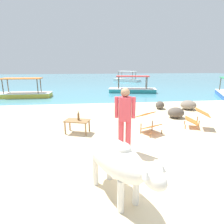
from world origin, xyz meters
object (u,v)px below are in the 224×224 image
(low_bench_table, at_px, (77,122))
(bottle, at_px, (78,117))
(cow, at_px, (116,159))
(person_standing, at_px, (125,115))
(deck_chair_far, at_px, (197,117))
(deck_chair_near, at_px, (148,121))
(boat_yellow, at_px, (23,93))
(boat_white, at_px, (127,79))
(boat_teal, at_px, (132,89))

(low_bench_table, distance_m, bottle, 0.20)
(cow, height_order, person_standing, person_standing)
(deck_chair_far, bearing_deg, person_standing, 52.72)
(deck_chair_near, distance_m, boat_yellow, 9.81)
(person_standing, bearing_deg, boat_yellow, 44.52)
(low_bench_table, bearing_deg, boat_white, 92.08)
(bottle, relative_size, boat_teal, 0.08)
(bottle, xyz_separation_m, deck_chair_far, (4.04, 0.04, -0.17))
(deck_chair_near, bearing_deg, deck_chair_far, 69.54)
(deck_chair_near, distance_m, person_standing, 1.66)
(low_bench_table, bearing_deg, deck_chair_near, 12.47)
(low_bench_table, height_order, boat_teal, boat_teal)
(boat_white, bearing_deg, low_bench_table, 119.20)
(boat_yellow, relative_size, boat_white, 1.08)
(deck_chair_near, bearing_deg, boat_white, 142.49)
(low_bench_table, relative_size, boat_white, 0.25)
(boat_yellow, bearing_deg, boat_white, 50.64)
(cow, relative_size, boat_white, 0.52)
(boat_white, xyz_separation_m, boat_teal, (-1.44, -9.56, 0.00))
(deck_chair_far, distance_m, boat_yellow, 10.90)
(boat_yellow, distance_m, boat_teal, 7.90)
(deck_chair_near, bearing_deg, cow, -55.32)
(deck_chair_near, bearing_deg, boat_teal, 141.97)
(cow, bearing_deg, deck_chair_near, 126.99)
(low_bench_table, xyz_separation_m, boat_teal, (3.76, 8.64, -0.11))
(person_standing, xyz_separation_m, boat_yellow, (-5.29, 8.74, -0.70))
(bottle, height_order, deck_chair_near, bottle)
(cow, distance_m, bottle, 3.16)
(low_bench_table, bearing_deg, person_standing, -30.29)
(boat_teal, bearing_deg, cow, -92.85)
(person_standing, xyz_separation_m, boat_teal, (2.49, 10.07, -0.70))
(bottle, distance_m, boat_yellow, 8.38)
(person_standing, bearing_deg, deck_chair_far, -49.27)
(bottle, height_order, boat_white, boat_white)
(cow, distance_m, boat_white, 21.73)
(cow, height_order, boat_white, boat_white)
(bottle, bearing_deg, person_standing, -49.32)
(deck_chair_near, relative_size, boat_teal, 0.24)
(deck_chair_far, relative_size, person_standing, 0.57)
(boat_yellow, bearing_deg, bottle, -59.97)
(deck_chair_far, height_order, boat_white, boat_white)
(cow, xyz_separation_m, low_bench_table, (-0.82, 3.07, -0.32))
(cow, height_order, deck_chair_near, cow)
(person_standing, height_order, boat_white, person_standing)
(cow, bearing_deg, person_standing, 138.60)
(cow, xyz_separation_m, bottle, (-0.77, 3.06, -0.13))
(cow, bearing_deg, boat_teal, 139.77)
(bottle, bearing_deg, deck_chair_near, -5.53)
(boat_teal, bearing_deg, boat_yellow, -159.06)
(deck_chair_near, xyz_separation_m, deck_chair_far, (1.82, 0.26, 0.00))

